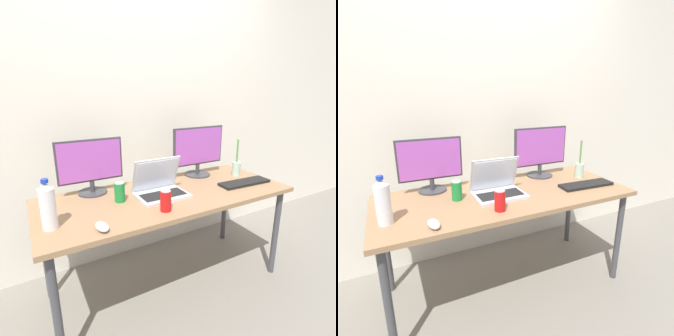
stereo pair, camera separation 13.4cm
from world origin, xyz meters
TOP-DOWN VIEW (x-y plane):
  - ground_plane at (0.00, 0.00)m, footprint 16.00×16.00m
  - wall_back at (0.00, 0.59)m, footprint 7.00×0.08m
  - work_desk at (0.00, 0.00)m, footprint 1.71×0.71m
  - monitor_left at (-0.45, 0.26)m, footprint 0.44×0.19m
  - monitor_center at (0.42, 0.23)m, footprint 0.47×0.21m
  - laptop_silver at (-0.07, -0.00)m, footprint 0.33×0.25m
  - keyboard_main at (0.60, -0.12)m, footprint 0.41×0.15m
  - mouse_by_keyboard at (-0.54, -0.27)m, footprint 0.07×0.11m
  - water_bottle at (-0.76, -0.12)m, footprint 0.08×0.08m
  - soda_can_near_keyboard at (-0.15, -0.23)m, footprint 0.07×0.07m
  - soda_can_by_laptop at (-0.33, 0.03)m, footprint 0.07×0.07m
  - bamboo_vase at (0.69, 0.07)m, footprint 0.07×0.07m

SIDE VIEW (x-z plane):
  - ground_plane at x=0.00m, z-range 0.00..0.00m
  - work_desk at x=0.00m, z-range 0.31..1.05m
  - keyboard_main at x=0.60m, z-range 0.74..0.76m
  - mouse_by_keyboard at x=-0.54m, z-range 0.74..0.78m
  - laptop_silver at x=-0.07m, z-range 0.67..0.92m
  - soda_can_near_keyboard at x=-0.15m, z-range 0.74..0.87m
  - soda_can_by_laptop at x=-0.33m, z-range 0.74..0.87m
  - bamboo_vase at x=0.69m, z-range 0.66..0.96m
  - water_bottle at x=-0.76m, z-range 0.73..1.00m
  - monitor_left at x=-0.45m, z-range 0.75..1.13m
  - monitor_center at x=0.42m, z-range 0.75..1.15m
  - wall_back at x=0.00m, z-range 0.00..2.60m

